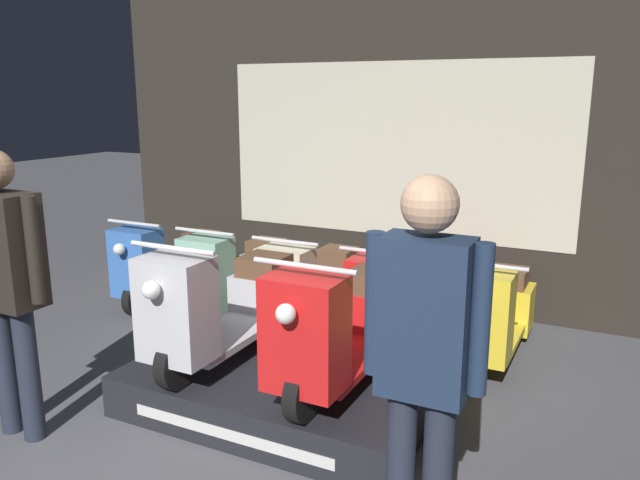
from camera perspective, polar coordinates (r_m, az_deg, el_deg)
name	(u,v)px	position (r m, az deg, el deg)	size (l,w,h in m)	color
shop_wall_back	(393,145)	(6.26, 6.65, 8.61)	(6.44, 0.09, 3.20)	#28231E
display_platform	(283,387)	(4.39, -3.39, -13.27)	(2.00, 1.32, 0.28)	black
scooter_display_left	(224,307)	(4.39, -8.76, -6.04)	(0.62, 1.52, 0.92)	black
scooter_display_right	(342,328)	(3.97, 2.05, -8.02)	(0.62, 1.52, 0.92)	black
scooter_backrow_0	(172,265)	(6.60, -13.38, -2.22)	(0.62, 1.52, 0.92)	black
scooter_backrow_1	(238,275)	(6.13, -7.48, -3.17)	(0.62, 1.52, 0.92)	black
scooter_backrow_2	(313,286)	(5.73, -0.66, -4.23)	(0.62, 1.52, 0.92)	black
scooter_backrow_3	(397,299)	(5.42, 7.07, -5.36)	(0.62, 1.52, 0.92)	black
scooter_backrow_4	(493,313)	(5.23, 15.57, -6.48)	(0.62, 1.52, 0.92)	black
person_left_browsing	(5,270)	(4.15, -26.85, -2.49)	(0.61, 0.25, 1.79)	#232838
person_right_browsing	(424,354)	(2.67, 9.45, -10.25)	(0.53, 0.23, 1.79)	#232838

